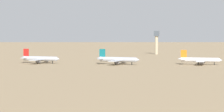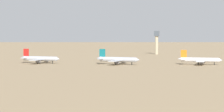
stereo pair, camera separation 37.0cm
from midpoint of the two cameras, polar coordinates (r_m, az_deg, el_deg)
ground at (r=347.18m, az=0.78°, el=-1.04°), size 4000.00×4000.00×0.00m
ridge_west at (r=1484.85m, az=-1.03°, el=3.92°), size 389.21×300.37×92.92m
ridge_center at (r=1515.80m, az=7.76°, el=3.77°), size 406.15×399.60×87.54m
parked_jet_red_3 at (r=365.36m, az=-8.56°, el=-0.31°), size 32.94×28.04×10.90m
parked_jet_teal_4 at (r=348.95m, az=0.69°, el=-0.42°), size 33.77×28.86×11.20m
parked_jet_orange_5 at (r=352.23m, az=10.41°, el=-0.47°), size 32.20×27.11×10.64m
control_tower at (r=498.69m, az=5.36°, el=1.89°), size 5.20×5.20×24.28m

